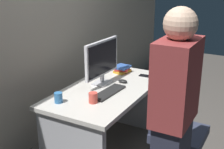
{
  "coord_description": "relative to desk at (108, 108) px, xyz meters",
  "views": [
    {
      "loc": [
        -2.48,
        -1.41,
        1.86
      ],
      "look_at": [
        0.0,
        -0.05,
        0.88
      ],
      "focal_mm": 49.22,
      "sensor_mm": 36.0,
      "label": 1
    }
  ],
  "objects": [
    {
      "name": "wall_back",
      "position": [
        0.0,
        0.81,
        1.0
      ],
      "size": [
        6.4,
        0.1,
        3.0
      ],
      "primitive_type": "cube",
      "color": "#9E9384",
      "rests_on": "ground"
    },
    {
      "name": "desk",
      "position": [
        0.0,
        0.0,
        0.0
      ],
      "size": [
        1.42,
        0.75,
        0.73
      ],
      "color": "beige",
      "rests_on": "ground"
    },
    {
      "name": "office_chair",
      "position": [
        -0.08,
        -0.72,
        -0.07
      ],
      "size": [
        0.52,
        0.52,
        0.94
      ],
      "color": "black",
      "rests_on": "ground"
    },
    {
      "name": "person_at_desk",
      "position": [
        -0.59,
        -0.86,
        0.34
      ],
      "size": [
        0.4,
        0.24,
        1.64
      ],
      "color": "#262838",
      "rests_on": "ground"
    },
    {
      "name": "monitor",
      "position": [
        0.07,
        0.11,
        0.48
      ],
      "size": [
        0.54,
        0.15,
        0.46
      ],
      "color": "silver",
      "rests_on": "desk"
    },
    {
      "name": "keyboard",
      "position": [
        -0.12,
        -0.08,
        0.23
      ],
      "size": [
        0.44,
        0.15,
        0.02
      ],
      "primitive_type": "cube",
      "rotation": [
        0.0,
        0.0,
        -0.06
      ],
      "color": "#262626",
      "rests_on": "desk"
    },
    {
      "name": "mouse",
      "position": [
        0.2,
        -0.07,
        0.24
      ],
      "size": [
        0.06,
        0.1,
        0.03
      ],
      "primitive_type": "ellipsoid",
      "color": "black",
      "rests_on": "desk"
    },
    {
      "name": "cup_near_keyboard",
      "position": [
        -0.37,
        -0.06,
        0.27
      ],
      "size": [
        0.08,
        0.08,
        0.09
      ],
      "primitive_type": "cylinder",
      "color": "#D84C3F",
      "rests_on": "desk"
    },
    {
      "name": "cup_by_monitor",
      "position": [
        -0.52,
        0.21,
        0.27
      ],
      "size": [
        0.07,
        0.07,
        0.09
      ],
      "primitive_type": "cylinder",
      "color": "#3372B2",
      "rests_on": "desk"
    },
    {
      "name": "book_stack",
      "position": [
        0.5,
        0.09,
        0.27
      ],
      "size": [
        0.21,
        0.18,
        0.08
      ],
      "color": "gold",
      "rests_on": "desk"
    },
    {
      "name": "cell_phone",
      "position": [
        0.51,
        -0.2,
        0.23
      ],
      "size": [
        0.08,
        0.15,
        0.01
      ],
      "primitive_type": "cube",
      "rotation": [
        0.0,
        0.0,
        0.05
      ],
      "color": "black",
      "rests_on": "desk"
    }
  ]
}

